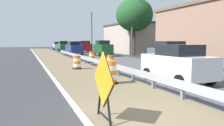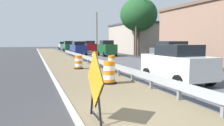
% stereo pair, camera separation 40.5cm
% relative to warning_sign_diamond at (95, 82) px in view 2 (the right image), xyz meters
% --- Properties ---
extents(ground_plane, '(160.00, 160.00, 0.00)m').
position_rel_warning_sign_diamond_xyz_m(ground_plane, '(0.81, -0.08, -1.04)').
color(ground_plane, '#333335').
extents(median_dirt_strip, '(4.00, 120.00, 0.01)m').
position_rel_warning_sign_diamond_xyz_m(median_dirt_strip, '(1.61, -0.08, -1.04)').
color(median_dirt_strip, '#706047').
rests_on(median_dirt_strip, ground).
extents(curb_near_edge, '(0.20, 120.00, 0.11)m').
position_rel_warning_sign_diamond_xyz_m(curb_near_edge, '(-0.49, -0.08, -1.04)').
color(curb_near_edge, '#ADADA8').
rests_on(curb_near_edge, ground).
extents(guardrail_median, '(0.18, 58.80, 0.71)m').
position_rel_warning_sign_diamond_xyz_m(guardrail_median, '(3.37, 1.00, -0.53)').
color(guardrail_median, '#999EA3').
rests_on(guardrail_median, ground).
extents(warning_sign_diamond, '(0.06, 1.58, 1.92)m').
position_rel_warning_sign_diamond_xyz_m(warning_sign_diamond, '(0.00, 0.00, 0.00)').
color(warning_sign_diamond, black).
rests_on(warning_sign_diamond, ground).
extents(traffic_barrel_nearest, '(0.75, 0.75, 1.15)m').
position_rel_warning_sign_diamond_xyz_m(traffic_barrel_nearest, '(2.06, 4.84, -0.52)').
color(traffic_barrel_nearest, orange).
rests_on(traffic_barrel_nearest, ground).
extents(traffic_barrel_close, '(0.66, 0.66, 1.06)m').
position_rel_warning_sign_diamond_xyz_m(traffic_barrel_close, '(4.05, 10.13, -0.57)').
color(traffic_barrel_close, orange).
rests_on(traffic_barrel_close, ground).
extents(traffic_barrel_mid, '(0.71, 0.71, 1.02)m').
position_rel_warning_sign_diamond_xyz_m(traffic_barrel_mid, '(1.76, 11.31, -0.58)').
color(traffic_barrel_mid, orange).
rests_on(traffic_barrel_mid, ground).
extents(traffic_barrel_far, '(0.68, 0.68, 1.07)m').
position_rel_warning_sign_diamond_xyz_m(traffic_barrel_far, '(4.36, 16.14, -0.56)').
color(traffic_barrel_far, orange).
rests_on(traffic_barrel_far, ground).
extents(car_lead_near_lane, '(2.12, 4.40, 1.97)m').
position_rel_warning_sign_diamond_xyz_m(car_lead_near_lane, '(5.55, 50.40, -0.05)').
color(car_lead_near_lane, silver).
rests_on(car_lead_near_lane, ground).
extents(car_trailing_near_lane, '(2.22, 4.34, 2.13)m').
position_rel_warning_sign_diamond_xyz_m(car_trailing_near_lane, '(8.86, 9.34, 0.02)').
color(car_trailing_near_lane, '#4C5156').
rests_on(car_trailing_near_lane, ground).
extents(car_lead_far_lane, '(2.07, 4.69, 2.07)m').
position_rel_warning_sign_diamond_xyz_m(car_lead_far_lane, '(5.17, 29.04, -0.01)').
color(car_lead_far_lane, navy).
rests_on(car_lead_far_lane, ground).
extents(car_mid_far_lane, '(2.24, 4.12, 2.18)m').
position_rel_warning_sign_diamond_xyz_m(car_mid_far_lane, '(8.82, 36.40, 0.05)').
color(car_mid_far_lane, maroon).
rests_on(car_mid_far_lane, ground).
extents(car_trailing_far_lane, '(2.19, 4.21, 1.97)m').
position_rel_warning_sign_diamond_xyz_m(car_trailing_far_lane, '(5.45, 3.98, -0.06)').
color(car_trailing_far_lane, silver).
rests_on(car_trailing_far_lane, ground).
extents(car_distant_a, '(1.96, 4.13, 2.24)m').
position_rel_warning_sign_diamond_xyz_m(car_distant_a, '(8.42, 24.59, 0.07)').
color(car_distant_a, '#195128').
rests_on(car_distant_a, ground).
extents(car_distant_b, '(2.10, 4.38, 2.15)m').
position_rel_warning_sign_diamond_xyz_m(car_distant_b, '(5.40, 40.60, 0.03)').
color(car_distant_b, '#195128').
rests_on(car_distant_b, ground).
extents(car_distant_c, '(2.23, 4.43, 2.07)m').
position_rel_warning_sign_diamond_xyz_m(car_distant_c, '(8.95, 45.00, -0.01)').
color(car_distant_c, silver).
rests_on(car_distant_c, ground).
extents(roadside_shop_near, '(8.31, 11.25, 5.85)m').
position_rel_warning_sign_diamond_xyz_m(roadside_shop_near, '(16.88, 12.53, 1.89)').
color(roadside_shop_near, '#93705B').
rests_on(roadside_shop_near, ground).
extents(roadside_shop_far, '(8.14, 12.39, 5.27)m').
position_rel_warning_sign_diamond_xyz_m(roadside_shop_far, '(16.95, 31.42, 1.60)').
color(roadside_shop_far, '#AD9E8E').
rests_on(roadside_shop_far, ground).
extents(utility_pole_mid, '(0.24, 1.80, 9.22)m').
position_rel_warning_sign_diamond_xyz_m(utility_pole_mid, '(12.15, 22.87, 3.73)').
color(utility_pole_mid, brown).
rests_on(utility_pole_mid, ground).
extents(utility_pole_far, '(0.24, 1.80, 8.64)m').
position_rel_warning_sign_diamond_xyz_m(utility_pole_far, '(12.38, 43.90, 3.44)').
color(utility_pole_far, brown).
rests_on(utility_pole_far, ground).
extents(bush_roadside, '(2.55, 2.55, 1.48)m').
position_rel_warning_sign_diamond_xyz_m(bush_roadside, '(9.50, 9.23, -0.31)').
color(bush_roadside, '#286028').
rests_on(bush_roadside, ground).
extents(tree_roadside, '(5.42, 5.42, 8.42)m').
position_rel_warning_sign_diamond_xyz_m(tree_roadside, '(13.21, 24.26, 4.92)').
color(tree_roadside, '#4C3D2D').
rests_on(tree_roadside, ground).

